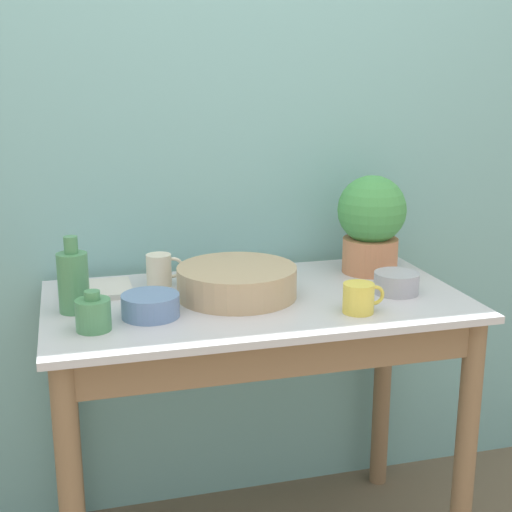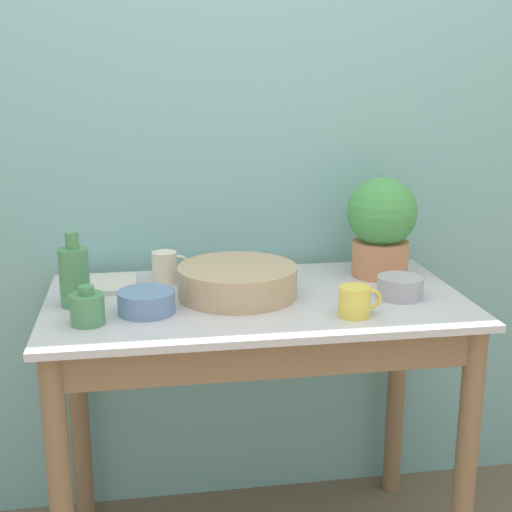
# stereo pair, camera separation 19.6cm
# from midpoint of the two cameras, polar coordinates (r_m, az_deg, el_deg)

# --- Properties ---
(wall_back) EXTENTS (6.00, 0.05, 2.40)m
(wall_back) POSITION_cam_midpoint_polar(r_m,az_deg,el_deg) (2.27, -4.98, 8.41)
(wall_back) COLOR #7AB2B2
(wall_back) RESTS_ON ground_plane
(counter_table) EXTENTS (1.16, 0.64, 0.83)m
(counter_table) POSITION_cam_midpoint_polar(r_m,az_deg,el_deg) (2.03, -2.61, -8.45)
(counter_table) COLOR #846647
(counter_table) RESTS_ON ground_plane
(potted_plant) EXTENTS (0.21, 0.21, 0.30)m
(potted_plant) POSITION_cam_midpoint_polar(r_m,az_deg,el_deg) (2.21, 6.73, 2.75)
(potted_plant) COLOR tan
(potted_plant) RESTS_ON counter_table
(bowl_wash_large) EXTENTS (0.33, 0.33, 0.09)m
(bowl_wash_large) POSITION_cam_midpoint_polar(r_m,az_deg,el_deg) (1.99, -4.36, -2.10)
(bowl_wash_large) COLOR tan
(bowl_wash_large) RESTS_ON counter_table
(bottle_tall) EXTENTS (0.08, 0.08, 0.20)m
(bottle_tall) POSITION_cam_midpoint_polar(r_m,az_deg,el_deg) (1.94, -17.25, -1.94)
(bottle_tall) COLOR #4C8C59
(bottle_tall) RESTS_ON counter_table
(bottle_short) EXTENTS (0.09, 0.09, 0.10)m
(bottle_short) POSITION_cam_midpoint_polar(r_m,az_deg,el_deg) (1.80, -15.97, -4.53)
(bottle_short) COLOR #4C8C59
(bottle_short) RESTS_ON counter_table
(mug_cream) EXTENTS (0.11, 0.07, 0.10)m
(mug_cream) POSITION_cam_midpoint_polar(r_m,az_deg,el_deg) (2.12, -10.34, -1.15)
(mug_cream) COLOR beige
(mug_cream) RESTS_ON counter_table
(mug_yellow) EXTENTS (0.11, 0.08, 0.08)m
(mug_yellow) POSITION_cam_midpoint_polar(r_m,az_deg,el_deg) (1.87, 5.31, -3.41)
(mug_yellow) COLOR #E5CC4C
(mug_yellow) RESTS_ON counter_table
(bowl_small_blue) EXTENTS (0.15, 0.15, 0.06)m
(bowl_small_blue) POSITION_cam_midpoint_polar(r_m,az_deg,el_deg) (1.87, -11.43, -3.95)
(bowl_small_blue) COLOR #6684B2
(bowl_small_blue) RESTS_ON counter_table
(bowl_small_steel) EXTENTS (0.13, 0.13, 0.06)m
(bowl_small_steel) POSITION_cam_midpoint_polar(r_m,az_deg,el_deg) (2.04, 8.50, -2.17)
(bowl_small_steel) COLOR #A8A8B2
(bowl_small_steel) RESTS_ON counter_table
(tray_board) EXTENTS (0.20, 0.18, 0.02)m
(tray_board) POSITION_cam_midpoint_polar(r_m,az_deg,el_deg) (2.10, -15.32, -2.66)
(tray_board) COLOR beige
(tray_board) RESTS_ON counter_table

